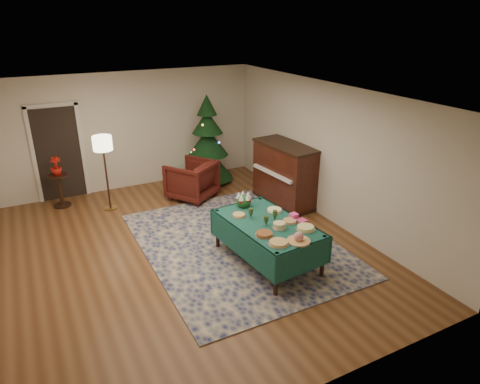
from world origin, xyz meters
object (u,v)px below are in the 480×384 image
buffet_table (267,230)px  side_table (60,191)px  potted_plant (57,170)px  piano (285,175)px  christmas_tree (208,144)px  floor_lamp (103,148)px  gift_box (294,216)px  armchair (192,178)px

buffet_table → side_table: size_ratio=2.75×
side_table → potted_plant: 0.48m
piano → christmas_tree: bearing=116.3°
piano → buffet_table: bearing=-129.6°
floor_lamp → buffet_table: bearing=-60.6°
gift_box → side_table: bearing=128.5°
buffet_table → armchair: (-0.11, 3.10, -0.11)m
christmas_tree → floor_lamp: bearing=-168.6°
armchair → christmas_tree: bearing=-168.4°
armchair → buffet_table: bearing=57.8°
potted_plant → piano: size_ratio=0.25×
floor_lamp → side_table: floor_lamp is taller
gift_box → piano: piano is taller
potted_plant → christmas_tree: (3.42, -0.12, 0.14)m
buffet_table → armchair: 3.10m
side_table → piano: piano is taller
gift_box → side_table: gift_box is taller
christmas_tree → piano: size_ratio=1.34×
armchair → piano: bearing=111.1°
buffet_table → gift_box: gift_box is taller
potted_plant → christmas_tree: christmas_tree is taller
armchair → floor_lamp: bearing=-42.6°
buffet_table → piano: bearing=50.4°
buffet_table → christmas_tree: 3.93m
floor_lamp → christmas_tree: size_ratio=0.74×
buffet_table → armchair: size_ratio=2.08×
buffet_table → piano: (1.59, 1.92, 0.07)m
floor_lamp → piano: (3.48, -1.43, -0.70)m
gift_box → armchair: bearing=100.0°
armchair → side_table: (-2.67, 0.88, -0.13)m
armchair → gift_box: bearing=65.7°
christmas_tree → side_table: bearing=178.0°
potted_plant → floor_lamp: bearing=-34.9°
piano → gift_box: bearing=-119.5°
gift_box → piano: size_ratio=0.07×
gift_box → christmas_tree: (0.18, 3.95, 0.19)m
floor_lamp → potted_plant: bearing=145.1°
potted_plant → piano: (4.38, -2.06, -0.18)m
buffet_table → armchair: armchair is taller
christmas_tree → piano: 2.19m
buffet_table → floor_lamp: size_ratio=1.23×
buffet_table → side_table: (-2.79, 3.98, -0.24)m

